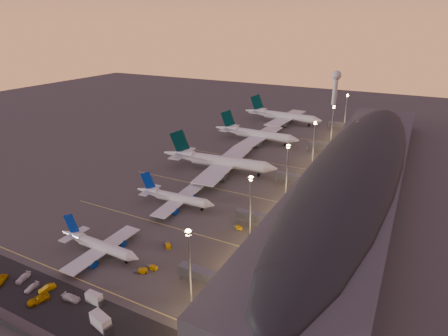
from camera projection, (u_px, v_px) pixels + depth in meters
ground at (169, 219)px, 153.20m from camera, size 700.00×700.00×0.00m
airliner_narrow_south at (99, 245)px, 129.07m from camera, size 35.09×31.22×12.59m
airliner_narrow_north at (175, 198)px, 163.38m from camera, size 38.66×34.58×13.81m
airliner_wide_near at (218, 161)px, 200.63m from camera, size 65.52×60.04×20.95m
airliner_wide_mid at (256, 134)px, 250.25m from camera, size 60.71×55.17×19.46m
airliner_wide_far at (282, 116)px, 297.08m from camera, size 64.86×59.15×20.75m
terminal_building at (358, 167)px, 183.17m from camera, size 56.35×255.00×17.46m
light_masts at (304, 147)px, 184.93m from camera, size 2.20×217.20×25.90m
radar_tower at (336, 82)px, 355.50m from camera, size 9.00×9.00×32.50m
service_lane at (55, 304)px, 106.98m from camera, size 260.00×16.00×0.01m
lane_markings at (216, 184)px, 186.21m from camera, size 90.00×180.36×0.00m
fence at (15, 329)px, 96.71m from camera, size 124.00×0.12×2.00m
baggage_tug_a at (152, 267)px, 121.93m from camera, size 3.88×1.81×1.14m
baggage_tug_b at (141, 271)px, 120.14m from camera, size 4.39×3.47×1.24m
baggage_tug_c at (238, 227)px, 145.55m from camera, size 4.08×2.89×1.14m
catering_truck_a at (95, 298)px, 106.95m from camera, size 5.47×2.23×3.06m
catering_truck_b at (101, 322)px, 98.00m from camera, size 7.31×4.16×3.87m
baggage_tug_d at (168, 245)px, 133.94m from camera, size 4.00×3.84×1.19m
service_van_a at (23, 278)px, 116.59m from camera, size 3.20×5.59×1.52m
service_van_c at (32, 288)px, 112.43m from camera, size 2.38×4.91×1.38m
service_van_d at (47, 288)px, 111.90m from camera, size 3.20×5.23×1.63m
service_van_e at (71, 298)px, 108.11m from camera, size 5.88×2.85×1.65m
service_van_f at (38, 299)px, 107.38m from camera, size 4.65×6.71×1.70m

